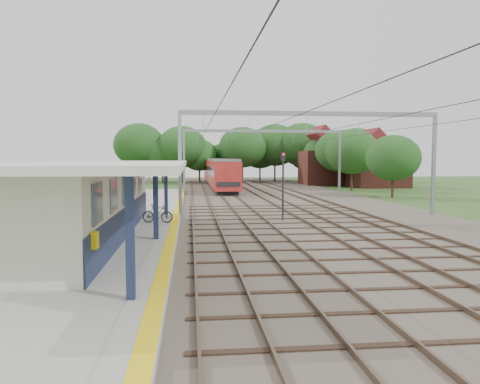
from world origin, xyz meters
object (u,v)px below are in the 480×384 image
person (126,215)px  train (218,171)px  bicycle (157,214)px  signal_post (283,178)px

person → train: train is taller
person → bicycle: person is taller
person → train: (6.81, 42.91, 0.73)m
bicycle → train: train is taller
signal_post → bicycle: bearing=-152.3°
train → signal_post: size_ratio=8.22×
signal_post → person: bearing=-131.3°
bicycle → signal_post: signal_post is taller
person → bicycle: (1.12, 4.37, -0.49)m
person → bicycle: size_ratio=1.16×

